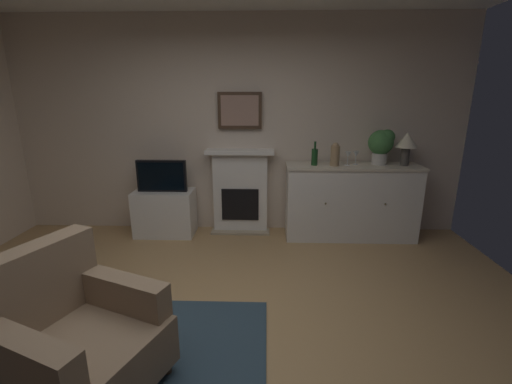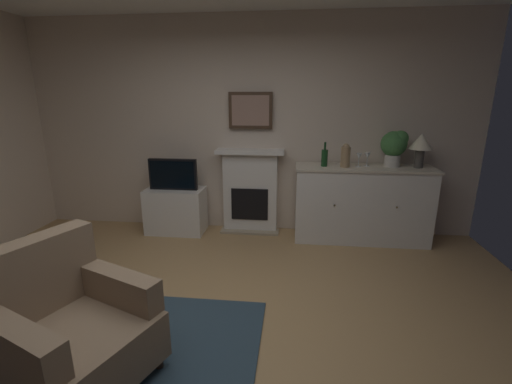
# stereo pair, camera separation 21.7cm
# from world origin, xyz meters

# --- Properties ---
(ground_plane) EXTENTS (5.81, 4.79, 0.10)m
(ground_plane) POSITION_xyz_m (0.00, 0.00, -0.05)
(ground_plane) COLOR tan
(ground_plane) RESTS_ON ground
(wall_rear) EXTENTS (5.81, 0.06, 2.72)m
(wall_rear) POSITION_xyz_m (0.00, 2.37, 1.36)
(wall_rear) COLOR beige
(wall_rear) RESTS_ON ground_plane
(area_rug) EXTENTS (2.25, 1.76, 0.02)m
(area_rug) POSITION_xyz_m (-0.73, -0.36, 0.01)
(area_rug) COLOR #2D4251
(area_rug) RESTS_ON ground_plane
(fireplace_unit) EXTENTS (0.87, 0.30, 1.10)m
(fireplace_unit) POSITION_xyz_m (0.05, 2.24, 0.55)
(fireplace_unit) COLOR white
(fireplace_unit) RESTS_ON ground_plane
(framed_picture) EXTENTS (0.55, 0.04, 0.45)m
(framed_picture) POSITION_xyz_m (0.05, 2.28, 1.58)
(framed_picture) COLOR #473323
(sideboard_cabinet) EXTENTS (1.64, 0.49, 0.94)m
(sideboard_cabinet) POSITION_xyz_m (1.45, 2.06, 0.47)
(sideboard_cabinet) COLOR white
(sideboard_cabinet) RESTS_ON ground_plane
(table_lamp) EXTENTS (0.26, 0.26, 0.40)m
(table_lamp) POSITION_xyz_m (2.07, 2.06, 1.22)
(table_lamp) COLOR #4C4742
(table_lamp) RESTS_ON sideboard_cabinet
(wine_bottle) EXTENTS (0.08, 0.08, 0.29)m
(wine_bottle) POSITION_xyz_m (0.97, 2.03, 1.05)
(wine_bottle) COLOR #193F1E
(wine_bottle) RESTS_ON sideboard_cabinet
(wine_glass_left) EXTENTS (0.07, 0.07, 0.16)m
(wine_glass_left) POSITION_xyz_m (1.37, 2.04, 1.06)
(wine_glass_left) COLOR silver
(wine_glass_left) RESTS_ON sideboard_cabinet
(wine_glass_center) EXTENTS (0.07, 0.07, 0.16)m
(wine_glass_center) POSITION_xyz_m (1.48, 2.10, 1.06)
(wine_glass_center) COLOR silver
(wine_glass_center) RESTS_ON sideboard_cabinet
(vase_decorative) EXTENTS (0.11, 0.11, 0.28)m
(vase_decorative) POSITION_xyz_m (1.21, 2.01, 1.08)
(vase_decorative) COLOR #9E7F5B
(vase_decorative) RESTS_ON sideboard_cabinet
(tv_cabinet) EXTENTS (0.75, 0.42, 0.59)m
(tv_cabinet) POSITION_xyz_m (-0.92, 2.08, 0.29)
(tv_cabinet) COLOR white
(tv_cabinet) RESTS_ON ground_plane
(tv_set) EXTENTS (0.62, 0.07, 0.40)m
(tv_set) POSITION_xyz_m (-0.92, 2.05, 0.79)
(tv_set) COLOR black
(tv_set) RESTS_ON tv_cabinet
(potted_plant_small) EXTENTS (0.30, 0.30, 0.43)m
(potted_plant_small) POSITION_xyz_m (1.79, 2.11, 1.20)
(potted_plant_small) COLOR beige
(potted_plant_small) RESTS_ON sideboard_cabinet
(armchair) EXTENTS (1.04, 1.01, 0.92)m
(armchair) POSITION_xyz_m (-0.74, -0.44, 0.38)
(armchair) COLOR #8C7259
(armchair) RESTS_ON ground_plane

